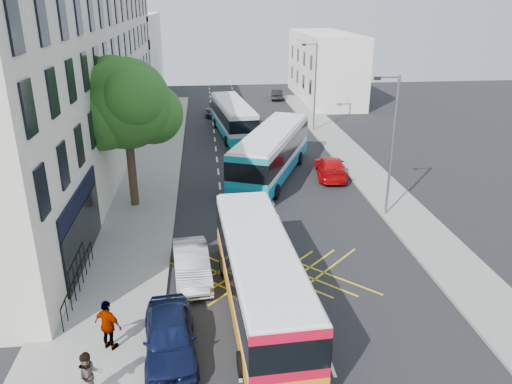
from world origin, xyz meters
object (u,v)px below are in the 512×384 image
object	(u,v)px
bus_near	(260,275)
distant_car_dark	(277,94)
lamp_near	(391,140)
bus_mid	(272,153)
parked_car_blue	(170,336)
street_tree	(125,105)
parked_car_silver	(192,264)
red_hatchback	(331,167)
pedestrian_far	(108,325)
pedestrian_near	(89,377)
distant_car_silver	(277,120)
lamp_far	(314,83)
bus_far	(233,118)
distant_car_grey	(217,109)

from	to	relation	value
bus_near	distant_car_dark	bearing A→B (deg)	77.82
lamp_near	bus_mid	size ratio (longest dim) A/B	0.66
parked_car_blue	street_tree	bearing A→B (deg)	96.72
bus_near	parked_car_silver	bearing A→B (deg)	132.22
red_hatchback	street_tree	bearing A→B (deg)	24.39
parked_car_silver	pedestrian_far	xyz separation A→B (m)	(-2.86, -4.78, 0.40)
bus_near	pedestrian_near	bearing A→B (deg)	-145.57
pedestrian_near	pedestrian_far	xyz separation A→B (m)	(0.17, 2.48, 0.10)
street_tree	distant_car_silver	size ratio (longest dim) A/B	2.17
parked_car_blue	distant_car_silver	xyz separation A→B (m)	(8.68, 33.01, -0.08)
pedestrian_far	distant_car_dark	bearing A→B (deg)	-75.21
distant_car_silver	pedestrian_near	world-z (taller)	pedestrian_near
street_tree	lamp_near	size ratio (longest dim) A/B	1.10
parked_car_blue	lamp_far	bearing A→B (deg)	64.11
street_tree	pedestrian_near	xyz separation A→B (m)	(0.58, -16.07, -5.26)
street_tree	lamp_far	size ratio (longest dim) A/B	1.10
bus_mid	bus_far	size ratio (longest dim) A/B	1.09
bus_far	distant_car_dark	bearing A→B (deg)	62.28
distant_car_grey	lamp_far	bearing A→B (deg)	-37.25
lamp_far	pedestrian_far	size ratio (longest dim) A/B	4.07
pedestrian_far	bus_mid	bearing A→B (deg)	-84.47
bus_far	parked_car_silver	bearing A→B (deg)	-104.29
lamp_far	distant_car_grey	distance (m)	12.64
bus_mid	pedestrian_far	distance (m)	19.96
bus_far	red_hatchback	xyz separation A→B (m)	(6.17, -12.42, -0.91)
bus_far	pedestrian_near	size ratio (longest dim) A/B	6.36
bus_mid	distant_car_dark	distance (m)	29.21
parked_car_silver	pedestrian_near	xyz separation A→B (m)	(-3.03, -7.26, 0.30)
parked_car_silver	distant_car_dark	world-z (taller)	parked_car_silver
bus_mid	bus_far	xyz separation A→B (m)	(-1.97, 11.98, -0.16)
bus_far	distant_car_grey	bearing A→B (deg)	91.63
pedestrian_far	bus_near	bearing A→B (deg)	-130.43
bus_near	distant_car_grey	size ratio (longest dim) A/B	2.24
street_tree	red_hatchback	bearing A→B (deg)	17.17
pedestrian_near	distant_car_dark	bearing A→B (deg)	49.77
pedestrian_far	distant_car_grey	bearing A→B (deg)	-67.38
bus_near	distant_car_silver	world-z (taller)	bus_near
bus_far	distant_car_dark	world-z (taller)	bus_far
distant_car_grey	pedestrian_far	bearing A→B (deg)	-92.23
lamp_far	distant_car_grey	xyz separation A→B (m)	(-8.85, 8.12, -3.93)
lamp_near	parked_car_silver	bearing A→B (deg)	-152.21
parked_car_silver	distant_car_silver	world-z (taller)	parked_car_silver
parked_car_silver	red_hatchback	world-z (taller)	parked_car_silver
bus_near	red_hatchback	size ratio (longest dim) A/B	2.25
lamp_far	distant_car_grey	bearing A→B (deg)	137.48
parked_car_silver	distant_car_dark	xyz separation A→B (m)	(10.02, 42.19, -0.09)
street_tree	pedestrian_near	bearing A→B (deg)	-87.93
bus_mid	distant_car_silver	size ratio (longest dim) A/B	3.01
bus_far	distant_car_dark	xyz separation A→B (m)	(6.55, 16.85, -0.99)
distant_car_grey	pedestrian_near	distance (m)	41.56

